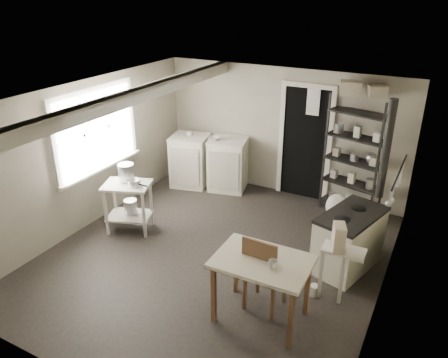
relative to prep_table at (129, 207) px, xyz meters
The scene contains 31 objects.
floor 1.59m from the prep_table, ahead, with size 5.00×5.00×0.00m, color black.
ceiling 2.44m from the prep_table, ahead, with size 5.00×5.00×0.00m, color white.
wall_back 3.01m from the prep_table, 58.09° to the left, with size 4.50×0.02×2.30m, color #A49D8C.
wall_front 3.05m from the prep_table, 58.69° to the right, with size 4.50×0.02×2.30m, color #A49D8C.
wall_left 1.03m from the prep_table, behind, with size 0.02×5.00×2.30m, color #A49D8C.
wall_right 3.86m from the prep_table, ahead, with size 0.02×5.00×2.30m, color #A49D8C.
window 1.31m from the prep_table, 165.95° to the left, with size 0.12×1.76×1.28m, color silver, non-canonical shape.
doorway 3.20m from the prep_table, 50.83° to the left, with size 0.96×0.10×2.08m, color silver, non-canonical shape.
ceiling_beam 1.83m from the prep_table, ahead, with size 0.18×5.00×0.18m, color silver, non-canonical shape.
wallpaper_panel 3.85m from the prep_table, ahead, with size 0.01×5.00×2.30m, color #BFB99B, non-canonical shape.
utensil_rail 3.94m from the prep_table, ahead, with size 0.06×1.20×0.44m, color #B9B9BB, non-canonical shape.
prep_table is the anchor object (origin of this frame).
stockpot 0.56m from the prep_table, 127.02° to the left, with size 0.24×0.24×0.26m, color #B9B9BB.
saucepan 0.48m from the prep_table, ahead, with size 0.19×0.19×0.11m, color #B9B9BB.
bucket 0.06m from the prep_table, 100.42° to the left, with size 0.20×0.20×0.22m, color #B9B9BB.
base_cabinets 2.04m from the prep_table, 82.06° to the left, with size 1.49×0.64×0.98m, color #EBE7CC, non-canonical shape.
mixing_bowl 2.09m from the prep_table, 77.60° to the left, with size 0.27×0.27×0.07m, color silver.
counter_cup 2.03m from the prep_table, 92.56° to the left, with size 0.12×0.12×0.09m, color silver.
shelf_rack 3.71m from the prep_table, 37.56° to the left, with size 0.95×0.37×2.01m, color black, non-canonical shape.
shelf_jar 3.56m from the prep_table, 41.98° to the left, with size 0.08×0.08×0.17m, color silver.
storage_box_a 3.85m from the prep_table, 39.21° to the left, with size 0.31×0.27×0.21m, color beige.
storage_box_b 4.16m from the prep_table, 36.01° to the left, with size 0.27×0.25×0.17m, color beige.
stove 3.33m from the prep_table, 10.82° to the left, with size 0.58×1.05×0.82m, color #EBE7CC, non-canonical shape.
stovepipe 3.86m from the prep_table, 17.97° to the left, with size 0.10×0.10×1.31m, color black, non-canonical shape.
side_ledge 3.37m from the prep_table, ahead, with size 0.50×0.27×0.77m, color silver, non-canonical shape.
oats_box 3.36m from the prep_table, ahead, with size 0.13×0.22×0.33m, color beige.
work_table 2.77m from the prep_table, 18.38° to the right, with size 1.06×0.74×0.81m, color beige, non-canonical shape.
table_cup 2.98m from the prep_table, 19.06° to the right, with size 0.10×0.10×0.10m, color silver.
chair 2.68m from the prep_table, 14.33° to the right, with size 0.42×0.44×1.02m, color brown, non-canonical shape.
flour_sack 3.37m from the prep_table, 33.68° to the left, with size 0.38×0.32×0.46m, color silver.
floor_crock 3.09m from the prep_table, ahead, with size 0.11×0.11×0.14m, color silver.
Camera 1 is at (2.61, -4.59, 3.59)m, focal length 35.00 mm.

